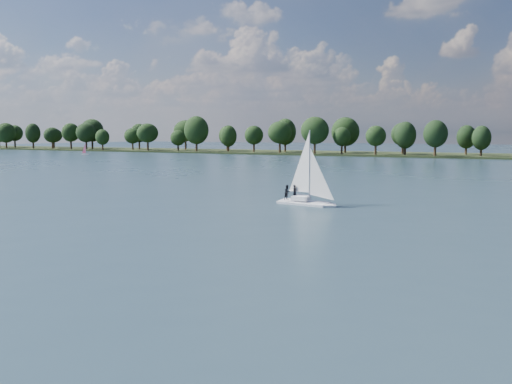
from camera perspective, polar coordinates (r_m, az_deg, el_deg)
ground at (r=118.35m, az=16.61°, el=1.32°), size 700.00×700.00×0.00m
far_shore at (r=229.19m, az=21.87°, el=3.28°), size 660.00×40.00×1.50m
sailboat at (r=71.96m, az=4.82°, el=0.88°), size 7.74×3.39×9.85m
dinghy_pink at (r=245.24m, az=-16.66°, el=3.89°), size 3.40×2.01×5.09m
pontoon at (r=302.65m, az=-18.69°, el=3.95°), size 4.14×2.29×0.50m
treeline at (r=225.61m, az=19.24°, el=5.37°), size 562.46×73.43×17.48m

